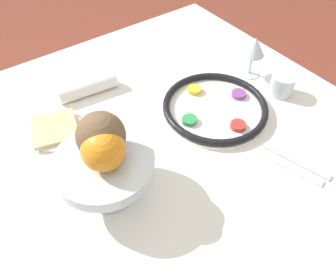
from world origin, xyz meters
TOP-DOWN VIEW (x-y plane):
  - ground_plane at (0.00, 0.00)m, footprint 8.00×8.00m
  - dining_table at (0.00, 0.00)m, footprint 1.21×1.10m
  - seder_plate at (-0.21, 0.03)m, footprint 0.31×0.31m
  - wine_glass at (-0.43, -0.04)m, footprint 0.07×0.07m
  - fruit_stand at (0.18, 0.10)m, footprint 0.22×0.22m
  - orange_fruit at (0.18, 0.11)m, footprint 0.09×0.09m
  - coconut at (0.17, 0.08)m, footprint 0.10×0.10m
  - bread_plate at (0.21, -0.17)m, footprint 0.15×0.15m
  - napkin_roll at (0.06, -0.26)m, footprint 0.19×0.07m
  - cup_near at (-0.43, 0.09)m, footprint 0.07×0.07m
  - fork_left at (-0.25, 0.30)m, footprint 0.07×0.18m
  - fork_right at (-0.22, 0.30)m, footprint 0.07×0.18m

SIDE VIEW (x-z plane):
  - ground_plane at x=0.00m, z-range 0.00..0.00m
  - dining_table at x=0.00m, z-range 0.00..0.70m
  - fork_left at x=-0.25m, z-range 0.70..0.71m
  - fork_right at x=-0.22m, z-range 0.70..0.71m
  - bread_plate at x=0.21m, z-range 0.70..0.72m
  - seder_plate at x=-0.21m, z-range 0.70..0.73m
  - napkin_roll at x=0.06m, z-range 0.70..0.75m
  - cup_near at x=-0.43m, z-range 0.70..0.77m
  - fruit_stand at x=0.18m, z-range 0.74..0.86m
  - wine_glass at x=-0.43m, z-range 0.73..0.87m
  - orange_fruit at x=0.18m, z-range 0.82..0.92m
  - coconut at x=0.17m, z-range 0.82..0.93m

